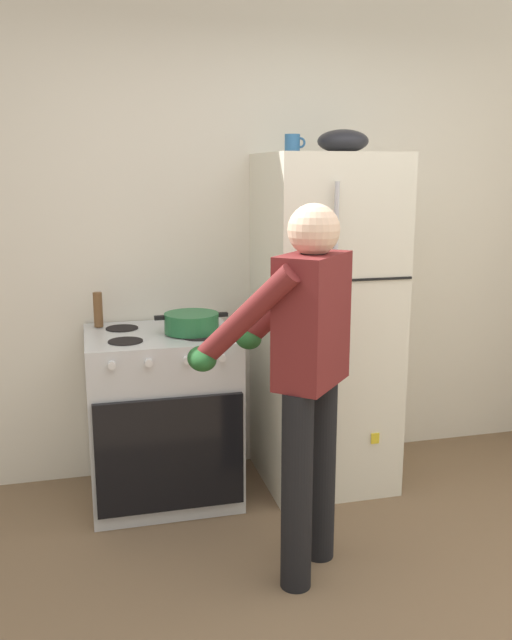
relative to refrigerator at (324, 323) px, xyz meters
name	(u,v)px	position (x,y,z in m)	size (l,w,h in m)	color
kitchen_wall_back	(242,237)	(-0.38, 0.38, 0.44)	(6.00, 0.10, 2.70)	silver
refrigerator	(324,323)	(0.00, 0.00, 0.00)	(0.68, 0.72, 1.81)	silver
stove_range	(162,416)	(-0.90, -0.01, -0.46)	(0.76, 0.67, 0.91)	silver
person_cook	(303,360)	(-0.40, -0.85, 0.05)	(0.69, 0.71, 1.60)	black
red_pot	(192,323)	(-0.74, -0.05, 0.05)	(0.38, 0.28, 0.10)	#236638
coffee_mug	(293,143)	(-0.18, 0.05, 0.95)	(0.11, 0.08, 0.10)	#2D6093
pepper_mill	(98,310)	(-1.20, 0.20, 0.10)	(0.05, 0.05, 0.19)	brown
mixing_bowl	(343,141)	(0.08, 0.00, 0.97)	(0.27, 0.27, 0.12)	black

